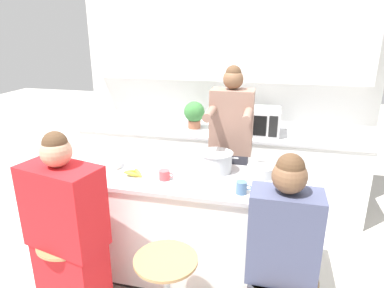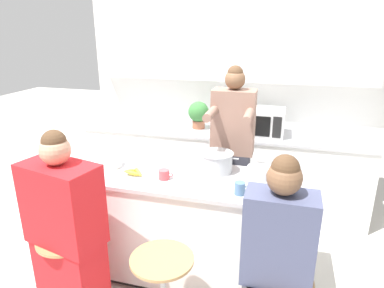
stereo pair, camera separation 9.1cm
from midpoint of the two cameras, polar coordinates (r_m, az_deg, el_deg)
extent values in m
plane|color=beige|center=(3.19, -1.18, -20.90)|extent=(16.00, 16.00, 0.00)
cube|color=silver|center=(4.23, 4.84, 9.38)|extent=(3.50, 0.06, 2.70)
cube|color=white|center=(4.07, 4.77, 15.74)|extent=(3.22, 0.16, 0.75)
cube|color=white|center=(4.13, 3.69, -3.93)|extent=(3.22, 0.65, 0.89)
cube|color=#BCBCC1|center=(3.98, 3.83, 2.19)|extent=(3.25, 0.68, 0.03)
cube|color=black|center=(3.17, -1.18, -20.48)|extent=(1.69, 0.55, 0.06)
cube|color=white|center=(2.91, -1.24, -13.60)|extent=(1.77, 0.63, 0.84)
cube|color=#BCBCC1|center=(2.70, -1.31, -5.78)|extent=(1.81, 0.67, 0.03)
cylinder|color=#B7BABC|center=(2.81, -20.21, -20.31)|extent=(0.04, 0.04, 0.61)
cylinder|color=tan|center=(2.63, -21.00, -14.94)|extent=(0.41, 0.41, 0.02)
cylinder|color=tan|center=(2.32, -5.60, -18.71)|extent=(0.41, 0.41, 0.02)
cylinder|color=tan|center=(2.23, 13.63, -20.91)|extent=(0.41, 0.41, 0.02)
cube|color=#383842|center=(3.31, 5.33, -9.19)|extent=(0.32, 0.23, 0.98)
cube|color=#896656|center=(3.03, 5.76, 3.78)|extent=(0.38, 0.23, 0.56)
cylinder|color=#896656|center=(2.77, 2.05, 5.06)|extent=(0.08, 0.31, 0.07)
cylinder|color=#896656|center=(2.73, 8.32, 4.69)|extent=(0.08, 0.31, 0.07)
sphere|color=brown|center=(2.96, 6.00, 10.71)|extent=(0.18, 0.18, 0.18)
sphere|color=#513823|center=(2.95, 6.03, 11.64)|extent=(0.14, 0.14, 0.14)
cube|color=red|center=(2.78, -20.06, -20.74)|extent=(0.53, 0.36, 0.64)
cube|color=red|center=(2.45, -21.65, -9.64)|extent=(0.57, 0.39, 0.57)
sphere|color=tan|center=(2.30, -22.79, -1.21)|extent=(0.23, 0.23, 0.20)
sphere|color=#513823|center=(2.29, -22.96, 0.06)|extent=(0.19, 0.19, 0.16)
cube|color=#474C6B|center=(2.06, 13.73, -14.74)|extent=(0.40, 0.22, 0.55)
sphere|color=brown|center=(1.88, 14.60, -5.25)|extent=(0.19, 0.19, 0.19)
sphere|color=#513823|center=(1.86, 14.74, -3.78)|extent=(0.15, 0.15, 0.15)
cylinder|color=#B7BABC|center=(2.78, 3.07, -3.03)|extent=(0.26, 0.26, 0.15)
cylinder|color=#B7BABC|center=(2.75, 3.10, -1.49)|extent=(0.28, 0.28, 0.01)
cylinder|color=#B7BABC|center=(2.79, -0.04, -1.83)|extent=(0.05, 0.01, 0.01)
cylinder|color=#B7BABC|center=(2.74, 6.27, -2.36)|extent=(0.05, 0.01, 0.01)
cylinder|color=white|center=(2.95, -14.93, -3.17)|extent=(0.24, 0.24, 0.07)
cylinder|color=#B7BABC|center=(2.74, 10.41, -4.44)|extent=(0.21, 0.21, 0.08)
cylinder|color=#4C7099|center=(2.44, 7.16, -7.22)|extent=(0.08, 0.08, 0.09)
torus|color=#4C7099|center=(2.43, 8.35, -7.23)|extent=(0.04, 0.01, 0.04)
cylinder|color=#DB4C51|center=(2.65, -5.61, -5.15)|extent=(0.08, 0.08, 0.08)
torus|color=#DB4C51|center=(2.63, -4.50, -5.20)|extent=(0.04, 0.01, 0.04)
ellipsoid|color=yellow|center=(2.73, -10.84, -4.94)|extent=(0.13, 0.05, 0.06)
ellipsoid|color=yellow|center=(2.77, -11.16, -4.58)|extent=(0.10, 0.12, 0.06)
ellipsoid|color=yellow|center=(2.75, -9.92, -4.73)|extent=(0.11, 0.11, 0.06)
cube|color=white|center=(3.85, 10.12, 3.80)|extent=(0.49, 0.38, 0.28)
cube|color=black|center=(3.67, 9.22, 3.09)|extent=(0.30, 0.01, 0.22)
cube|color=black|center=(3.66, 12.67, 2.83)|extent=(0.09, 0.01, 0.23)
cylinder|color=#93563D|center=(4.02, -0.26, 3.32)|extent=(0.15, 0.15, 0.09)
sphere|color=#387538|center=(3.98, -0.27, 5.38)|extent=(0.24, 0.24, 0.24)
camera|label=1|loc=(0.05, -90.98, -0.34)|focal=32.00mm
camera|label=2|loc=(0.05, 89.02, 0.34)|focal=32.00mm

